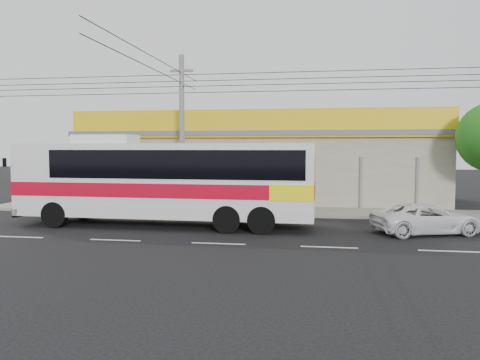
% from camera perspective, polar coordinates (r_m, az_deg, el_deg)
% --- Properties ---
extents(ground, '(120.00, 120.00, 0.00)m').
position_cam_1_polar(ground, '(19.72, -1.17, -6.30)').
color(ground, black).
rests_on(ground, ground).
extents(sidewalk, '(30.00, 3.20, 0.15)m').
position_cam_1_polar(sidewalk, '(25.56, 1.23, -3.76)').
color(sidewalk, gray).
rests_on(sidewalk, ground).
extents(lane_markings, '(50.00, 0.12, 0.01)m').
position_cam_1_polar(lane_markings, '(17.31, -2.66, -7.76)').
color(lane_markings, silver).
rests_on(lane_markings, ground).
extents(storefront_building, '(22.60, 9.20, 5.70)m').
position_cam_1_polar(storefront_building, '(30.85, 2.63, 1.71)').
color(storefront_building, gray).
rests_on(storefront_building, ground).
extents(coach_bus, '(13.33, 3.01, 4.10)m').
position_cam_1_polar(coach_bus, '(21.06, -8.64, 0.32)').
color(coach_bus, silver).
rests_on(coach_bus, ground).
extents(motorbike_red, '(1.94, 0.97, 0.97)m').
position_cam_1_polar(motorbike_red, '(25.49, -10.91, -2.59)').
color(motorbike_red, maroon).
rests_on(motorbike_red, sidewalk).
extents(motorbike_dark, '(1.74, 0.66, 1.02)m').
position_cam_1_polar(motorbike_dark, '(27.86, -11.30, -1.98)').
color(motorbike_dark, black).
rests_on(motorbike_dark, sidewalk).
extents(white_car, '(4.82, 3.29, 1.22)m').
position_cam_1_polar(white_car, '(20.61, 21.83, -4.42)').
color(white_car, white).
rests_on(white_car, ground).
extents(utility_pole, '(34.00, 14.00, 8.46)m').
position_cam_1_polar(utility_pole, '(25.73, -7.13, 11.67)').
color(utility_pole, slate).
rests_on(utility_pole, ground).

